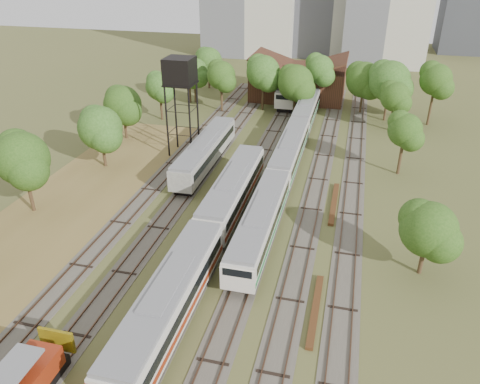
# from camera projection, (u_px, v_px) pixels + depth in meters

# --- Properties ---
(ground) EXTENTS (240.00, 240.00, 0.00)m
(ground) POSITION_uv_depth(u_px,v_px,m) (203.00, 315.00, 34.63)
(ground) COLOR #475123
(ground) RESTS_ON ground
(dry_grass_patch) EXTENTS (14.00, 60.00, 0.04)m
(dry_grass_patch) POSITION_uv_depth(u_px,v_px,m) (52.00, 228.00, 45.37)
(dry_grass_patch) COLOR brown
(dry_grass_patch) RESTS_ON ground
(tracks) EXTENTS (24.60, 80.00, 0.19)m
(tracks) POSITION_uv_depth(u_px,v_px,m) (263.00, 173.00, 56.22)
(tracks) COLOR #4C473D
(tracks) RESTS_ON ground
(railcar_red_set) EXTENTS (2.99, 34.57, 3.70)m
(railcar_red_set) POSITION_uv_depth(u_px,v_px,m) (207.00, 237.00, 40.47)
(railcar_red_set) COLOR black
(railcar_red_set) RESTS_ON ground
(railcar_green_set) EXTENTS (2.77, 52.08, 3.42)m
(railcar_green_set) POSITION_uv_depth(u_px,v_px,m) (290.00, 151.00, 57.68)
(railcar_green_set) COLOR black
(railcar_green_set) RESTS_ON ground
(railcar_rear) EXTENTS (3.07, 16.08, 3.80)m
(railcar_rear) POSITION_uv_depth(u_px,v_px,m) (291.00, 89.00, 82.15)
(railcar_rear) COLOR black
(railcar_rear) RESTS_ON ground
(old_grey_coach) EXTENTS (2.80, 18.00, 3.46)m
(old_grey_coach) POSITION_uv_depth(u_px,v_px,m) (205.00, 152.00, 57.39)
(old_grey_coach) COLOR black
(old_grey_coach) RESTS_ON ground
(water_tower) EXTENTS (3.59, 3.59, 12.38)m
(water_tower) POSITION_uv_depth(u_px,v_px,m) (180.00, 74.00, 57.15)
(water_tower) COLOR black
(water_tower) RESTS_ON ground
(rail_pile_near) EXTENTS (0.54, 8.05, 0.27)m
(rail_pile_near) POSITION_uv_depth(u_px,v_px,m) (315.00, 310.00, 34.98)
(rail_pile_near) COLOR #523017
(rail_pile_near) RESTS_ON ground
(rail_pile_far) EXTENTS (0.56, 8.99, 0.29)m
(rail_pile_far) POSITION_uv_depth(u_px,v_px,m) (334.00, 203.00, 49.46)
(rail_pile_far) COLOR #523017
(rail_pile_far) RESTS_ON ground
(maintenance_shed) EXTENTS (16.45, 11.55, 7.58)m
(maintenance_shed) POSITION_uv_depth(u_px,v_px,m) (298.00, 81.00, 83.26)
(maintenance_shed) COLOR #361F13
(maintenance_shed) RESTS_ON ground
(tree_band_left) EXTENTS (8.62, 72.94, 8.52)m
(tree_band_left) POSITION_uv_depth(u_px,v_px,m) (111.00, 115.00, 58.94)
(tree_band_left) COLOR #382616
(tree_band_left) RESTS_ON ground
(tree_band_far) EXTENTS (42.91, 10.23, 9.27)m
(tree_band_far) POSITION_uv_depth(u_px,v_px,m) (318.00, 78.00, 73.75)
(tree_band_far) COLOR #382616
(tree_band_far) RESTS_ON ground
(tree_band_right) EXTENTS (5.66, 39.47, 7.49)m
(tree_band_right) POSITION_uv_depth(u_px,v_px,m) (408.00, 145.00, 51.33)
(tree_band_right) COLOR #382616
(tree_band_right) RESTS_ON ground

